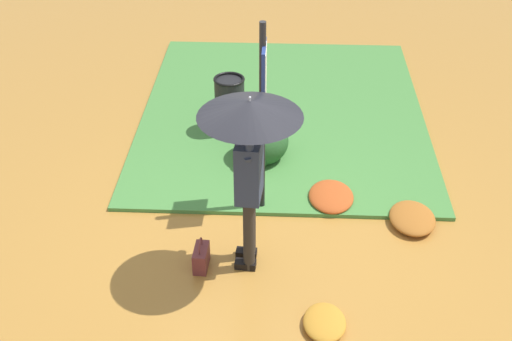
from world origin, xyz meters
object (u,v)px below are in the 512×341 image
Objects in this scene: handbag at (201,257)px; info_sign_post at (263,99)px; trash_bin at (230,106)px; person_with_umbrella at (250,141)px.

info_sign_post is at bearing 149.88° from handbag.
info_sign_post is 2.05m from trash_bin.
trash_bin is (-2.71, -0.42, -1.13)m from person_with_umbrella.
trash_bin is at bearing 178.14° from handbag.
trash_bin is at bearing -163.31° from info_sign_post.
info_sign_post is 6.22× the size of handbag.
handbag is (1.03, -0.60, -1.32)m from info_sign_post.
person_with_umbrella is 2.45× the size of trash_bin.
person_with_umbrella reaches higher than trash_bin.
handbag is 0.44× the size of trash_bin.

